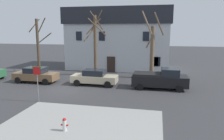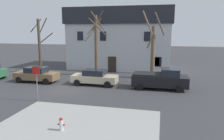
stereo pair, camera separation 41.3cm
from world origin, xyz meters
The scene contains 12 objects.
ground_plane centered at (0.00, 0.00, 0.00)m, with size 120.00×120.00×0.00m, color #38383A.
sidewalk_slab centered at (4.33, -7.13, 0.06)m, with size 9.41×6.10×0.12m, color #999993.
building_main centered at (2.94, 13.30, 4.39)m, with size 14.70×7.96×8.62m.
tree_bare_near centered at (-6.67, 7.16, 3.75)m, with size 2.74×1.90×7.18m.
tree_bare_mid centered at (1.10, 6.92, 4.12)m, with size 2.82×2.81×8.01m.
tree_bare_far centered at (7.95, 6.80, 3.41)m, with size 2.65×2.14×7.76m.
car_brown_sedan centered at (-4.24, 2.15, 0.83)m, with size 4.70×2.02×1.65m.
car_beige_sedan centered at (2.31, 2.34, 0.81)m, with size 4.70×1.99×1.61m.
pickup_truck_black centered at (8.92, 2.30, 0.97)m, with size 5.26×2.28×2.01m.
fire_hydrant centered at (3.71, -8.24, 0.51)m, with size 0.42×0.22×0.75m.
street_sign_pole centered at (-0.53, -3.72, 2.00)m, with size 0.76×0.07×2.85m.
bicycle_leaning centered at (-6.21, 7.01, 0.37)m, with size 1.65×0.67×1.03m.
Camera 2 is at (8.99, -18.62, 5.64)m, focal length 34.93 mm.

